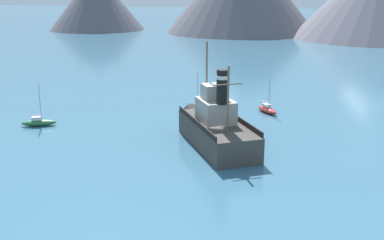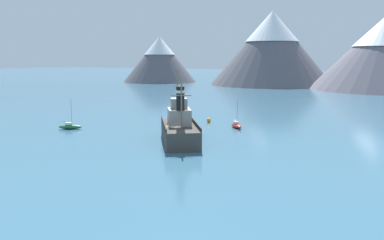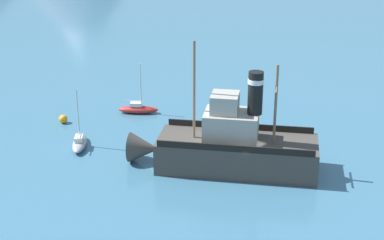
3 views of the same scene
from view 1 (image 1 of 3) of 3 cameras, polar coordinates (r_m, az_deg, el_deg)
ground_plane at (r=46.59m, az=2.34°, el=-3.41°), size 600.00×600.00×0.00m
old_tugboat at (r=47.24m, az=2.76°, el=-0.81°), size 10.48×14.01×9.90m
sailboat_green at (r=56.57m, az=-17.70°, el=-0.25°), size 3.91×2.59×4.90m
sailboat_red at (r=60.23m, az=8.92°, el=1.26°), size 3.22×3.66×4.90m
sailboat_grey at (r=59.71m, az=0.38°, el=1.32°), size 3.49×3.44×4.90m
mooring_buoy at (r=64.29m, az=3.65°, el=2.30°), size 0.78×0.78×0.78m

